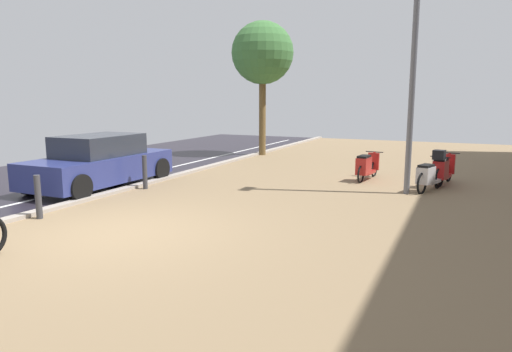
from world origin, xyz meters
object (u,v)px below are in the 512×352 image
Objects in this scene: parked_car_near at (100,163)px; scooter_near at (366,167)px; scooter_mid at (442,169)px; bollard_far at (145,172)px; bollard_near at (38,197)px; lamp_post at (414,50)px; street_tree at (263,54)px; scooter_far at (429,176)px.

scooter_near is at bearing 32.04° from parked_car_near.
scooter_mid is 9.05m from parked_car_near.
bollard_far is at bearing -152.24° from scooter_mid.
scooter_near is 2.05× the size of bollard_near.
lamp_post is (1.29, -1.45, 3.02)m from scooter_near.
lamp_post is at bearing 17.92° from parked_car_near.
bollard_near is 0.99× the size of bollard_far.
bollard_far is at bearing 90.00° from bollard_near.
parked_car_near reaches higher than bollard_far.
bollard_near is at bearing -89.20° from street_tree.
street_tree is at bearing 140.31° from scooter_near.
scooter_far is 0.31× the size of street_tree.
scooter_mid is 0.92m from scooter_far.
parked_car_near is (-6.17, -3.86, 0.24)m from scooter_near.
scooter_near is 0.43× the size of parked_car_near.
parked_car_near is at bearing -147.96° from scooter_near.
scooter_near is 2.01m from scooter_mid.
street_tree is at bearing 143.38° from scooter_far.
lamp_post is 8.53m from street_tree.
scooter_mid reaches higher than bollard_far.
scooter_near is at bearing -179.54° from scooter_mid.
parked_car_near is (-8.18, -3.88, 0.18)m from scooter_mid.
bollard_far is at bearing -143.57° from scooter_near.
bollard_near is at bearing -135.06° from scooter_mid.
scooter_mid reaches higher than scooter_far.
lamp_post reaches higher than street_tree.
scooter_mid is at bearing 44.94° from bollard_near.
bollard_near is at bearing -137.89° from scooter_far.
scooter_far is at bearing -106.07° from scooter_mid.
scooter_far is at bearing 51.48° from lamp_post.
parked_car_near reaches higher than bollard_near.
bollard_far is at bearing 10.61° from parked_car_near.
bollard_far reaches higher than bollard_near.
scooter_far is at bearing -26.22° from scooter_near.
parked_car_near reaches higher than scooter_near.
parked_car_near is at bearing -159.27° from scooter_far.
bollard_far is at bearing -160.66° from lamp_post.
street_tree is at bearing 90.80° from bollard_near.
bollard_near is (1.26, -3.03, -0.21)m from parked_car_near.
lamp_post is 8.77m from bollard_near.
scooter_mid is at bearing 63.83° from lamp_post.
scooter_near is at bearing 36.43° from bollard_far.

